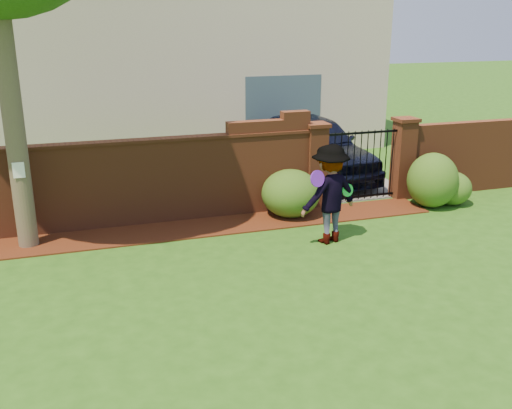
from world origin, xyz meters
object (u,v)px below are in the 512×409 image
object	(u,v)px
frisbee_green	(348,190)
car	(317,148)
man	(331,195)
frisbee_purple	(317,179)

from	to	relation	value
frisbee_green	car	bearing A→B (deg)	74.02
car	frisbee_green	bearing A→B (deg)	-111.14
car	frisbee_green	distance (m)	4.42
man	frisbee_green	distance (m)	0.36
frisbee_purple	frisbee_green	bearing A→B (deg)	16.79
man	frisbee_green	world-z (taller)	man
man	frisbee_purple	distance (m)	0.56
car	man	xyz separation A→B (m)	(-1.57, -4.27, 0.11)
car	man	world-z (taller)	man
car	frisbee_green	size ratio (longest dim) A/B	19.80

